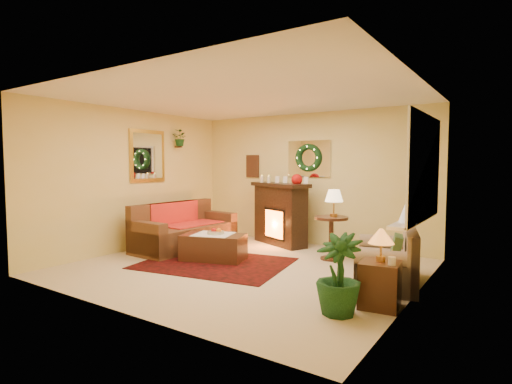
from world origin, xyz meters
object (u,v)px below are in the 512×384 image
Objects in this scene: loveseat at (386,252)px; side_table_round at (331,240)px; sofa at (186,226)px; coffee_table at (214,248)px; end_table_square at (380,283)px; fireplace at (280,217)px.

loveseat is 1.78× the size of side_table_round.
coffee_table is at bearing -18.96° from sofa.
end_table_square is (3.98, -1.07, -0.16)m from sofa.
loveseat is 1.26× the size of coffee_table.
end_table_square is at bearing -12.26° from sofa.
coffee_table is (1.02, -0.41, -0.22)m from sofa.
end_table_square is at bearing -30.54° from coffee_table.
side_table_round is at bearing 18.24° from sofa.
loveseat is at bearing 102.03° from end_table_square.
sofa is at bearing 164.96° from end_table_square.
side_table_round is (-1.15, 0.86, -0.09)m from loveseat.
sofa reaches higher than side_table_round.
loveseat is (2.50, -1.47, -0.13)m from fireplace.
sofa is 1.56× the size of loveseat.
end_table_square is (0.20, -0.94, -0.15)m from loveseat.
loveseat is at bearing 0.81° from sofa.
sofa is 4.12m from end_table_square.
loveseat is 0.97m from end_table_square.
loveseat is at bearing -12.17° from coffee_table.
coffee_table is at bearing -74.71° from fireplace.
sofa is 3.92× the size of end_table_square.
coffee_table is (-1.60, -1.13, -0.12)m from side_table_round.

